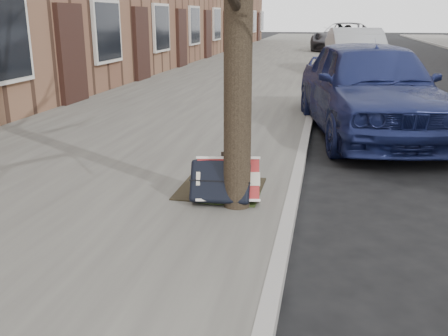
% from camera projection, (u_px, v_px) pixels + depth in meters
% --- Properties ---
extents(near_sidewalk, '(5.00, 70.00, 0.12)m').
position_uv_depth(near_sidewalk, '(253.00, 67.00, 18.47)').
color(near_sidewalk, slate).
rests_on(near_sidewalk, ground).
extents(dirt_patch, '(0.85, 0.85, 0.02)m').
position_uv_depth(dirt_patch, '(221.00, 188.00, 5.20)').
color(dirt_patch, black).
rests_on(dirt_patch, near_sidewalk).
extents(suitcase_red, '(0.64, 0.42, 0.45)m').
position_uv_depth(suitcase_red, '(228.00, 180.00, 4.77)').
color(suitcase_red, maroon).
rests_on(suitcase_red, near_sidewalk).
extents(suitcase_navy, '(0.59, 0.37, 0.44)m').
position_uv_depth(suitcase_navy, '(221.00, 181.00, 4.74)').
color(suitcase_navy, black).
rests_on(suitcase_navy, near_sidewalk).
extents(car_near_front, '(2.60, 4.75, 1.53)m').
position_uv_depth(car_near_front, '(369.00, 87.00, 7.93)').
color(car_near_front, navy).
rests_on(car_near_front, ground).
extents(car_near_mid, '(2.07, 4.68, 1.49)m').
position_uv_depth(car_near_mid, '(356.00, 52.00, 16.11)').
color(car_near_mid, '#A9ABB0').
rests_on(car_near_mid, ground).
extents(car_near_back, '(3.89, 5.98, 1.53)m').
position_uv_depth(car_near_back, '(345.00, 37.00, 26.44)').
color(car_near_back, '#353539').
rests_on(car_near_back, ground).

